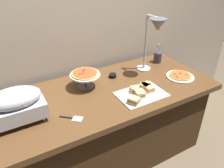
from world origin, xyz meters
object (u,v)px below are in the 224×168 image
utensil_holder (158,57)px  sandwich_platter (141,92)px  heat_lamp (155,31)px  pizza_plate_front (180,76)px  pizza_plate_center (85,75)px  sauce_cup_near (113,75)px  serving_spatula (72,118)px  chafing_dish (16,104)px

utensil_holder → sandwich_platter: bearing=-140.5°
heat_lamp → pizza_plate_front: (0.20, -0.20, -0.41)m
pizza_plate_center → sandwich_platter: 0.50m
sauce_cup_near → utensil_holder: utensil_holder is taller
serving_spatula → sauce_cup_near: bearing=34.8°
chafing_dish → serving_spatula: 0.39m
heat_lamp → pizza_plate_front: 0.50m
pizza_plate_front → utensil_holder: bearing=85.5°
chafing_dish → pizza_plate_front: chafing_dish is taller
pizza_plate_center → utensil_holder: size_ratio=1.17×
sandwich_platter → utensil_holder: size_ratio=1.78×
pizza_plate_front → sauce_cup_near: 0.64m
heat_lamp → sandwich_platter: bearing=-139.4°
pizza_plate_center → utensil_holder: (0.88, 0.09, -0.06)m
heat_lamp → serving_spatula: heat_lamp is taller
sauce_cup_near → chafing_dish: bearing=-165.6°
chafing_dish → serving_spatula: chafing_dish is taller
sauce_cup_near → utensil_holder: (0.58, 0.06, 0.04)m
heat_lamp → sandwich_platter: size_ratio=1.39×
pizza_plate_center → sauce_cup_near: 0.31m
pizza_plate_front → sauce_cup_near: sauce_cup_near is taller
heat_lamp → utensil_holder: size_ratio=2.47×
pizza_plate_front → pizza_plate_center: 0.90m
chafing_dish → pizza_plate_center: (0.58, 0.19, -0.03)m
chafing_dish → sandwich_platter: 0.95m
utensil_holder → sauce_cup_near: bearing=-174.5°
serving_spatula → heat_lamp: bearing=16.3°
sandwich_platter → serving_spatula: (-0.61, -0.01, -0.02)m
utensil_holder → pizza_plate_center: bearing=-173.8°
pizza_plate_front → utensil_holder: 0.37m
sandwich_platter → chafing_dish: bearing=170.6°
sandwich_platter → heat_lamp: bearing=40.6°
pizza_plate_front → serving_spatula: (-1.11, -0.07, -0.01)m
sandwich_platter → utensil_holder: bearing=39.5°
heat_lamp → pizza_plate_center: heat_lamp is taller
heat_lamp → sandwich_platter: 0.57m
sandwich_platter → sauce_cup_near: size_ratio=5.70×
chafing_dish → utensil_holder: bearing=10.9°
heat_lamp → pizza_plate_front: heat_lamp is taller
serving_spatula → pizza_plate_front: bearing=3.7°
pizza_plate_center → sandwich_platter: size_ratio=0.66×
pizza_plate_front → serving_spatula: pizza_plate_front is taller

